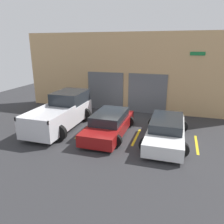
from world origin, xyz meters
The scene contains 9 objects.
ground_plane centered at (0.00, 0.00, 0.00)m, with size 28.00×28.00×0.00m, color #2D2D30.
shophouse_building centered at (0.00, 3.29, 2.71)m, with size 15.76×0.68×5.47m.
pickup_truck centered at (-2.98, -1.22, 0.88)m, with size 2.48×5.02×1.89m.
sedan_white centered at (2.98, -1.48, 0.57)m, with size 2.18×4.74×1.18m.
sedan_side centered at (0.00, -1.48, 0.57)m, with size 2.14×4.55×1.21m.
parking_stripe_far_left centered at (-4.46, -1.51, 0.00)m, with size 0.12×2.20×0.01m, color gold.
parking_stripe_left centered at (-1.49, -1.51, 0.00)m, with size 0.12×2.20×0.01m, color gold.
parking_stripe_centre centered at (1.49, -1.51, 0.00)m, with size 0.12×2.20×0.01m, color gold.
parking_stripe_right centered at (4.46, -1.51, 0.00)m, with size 0.12×2.20×0.01m, color gold.
Camera 1 is at (3.38, -11.96, 4.65)m, focal length 35.00 mm.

